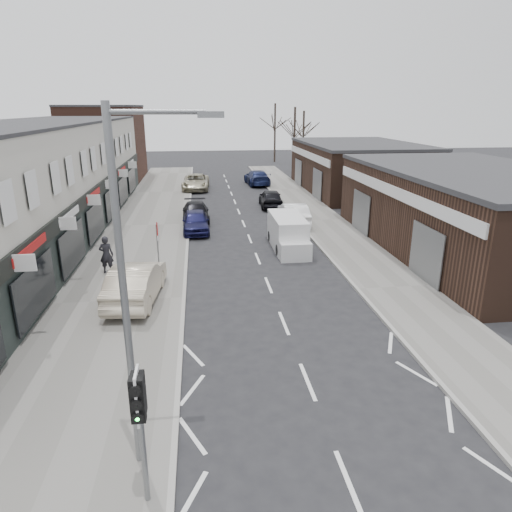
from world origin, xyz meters
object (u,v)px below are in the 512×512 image
object	(u,v)px
sedan_on_pavement	(136,282)
parked_car_right_c	(257,177)
parked_car_right_b	(271,198)
parked_car_left_b	(196,212)
traffic_light	(139,408)
parked_car_left_a	(196,221)
pedestrian	(106,255)
warning_sign	(158,233)
street_lamp	(131,280)
parked_car_right_a	(293,214)
white_van	(288,234)
parked_car_left_c	(196,182)

from	to	relation	value
sedan_on_pavement	parked_car_right_c	bearing A→B (deg)	-100.64
parked_car_right_b	parked_car_left_b	bearing A→B (deg)	37.30
traffic_light	parked_car_left_a	size ratio (longest dim) A/B	0.72
pedestrian	traffic_light	bearing A→B (deg)	108.60
warning_sign	parked_car_left_a	distance (m)	8.41
pedestrian	street_lamp	bearing A→B (deg)	109.25
parked_car_left_a	parked_car_right_a	size ratio (longest dim) A/B	0.91
pedestrian	parked_car_right_b	xyz separation A→B (m)	(10.56, 15.05, -0.32)
pedestrian	sedan_on_pavement	bearing A→B (deg)	122.62
parked_car_left_a	parked_car_right_c	xyz separation A→B (m)	(6.54, 18.88, 0.06)
white_van	pedestrian	world-z (taller)	pedestrian
parked_car_left_c	parked_car_right_c	size ratio (longest dim) A/B	1.03
warning_sign	parked_car_left_c	xyz separation A→B (m)	(1.76, 24.62, -1.43)
traffic_light	parked_car_right_a	bearing A→B (deg)	71.28
pedestrian	parked_car_right_b	size ratio (longest dim) A/B	0.43
parked_car_right_b	parked_car_left_c	bearing A→B (deg)	-53.05
parked_car_left_b	parked_car_right_a	size ratio (longest dim) A/B	0.99
warning_sign	parked_car_left_c	distance (m)	24.72
street_lamp	parked_car_left_b	world-z (taller)	street_lamp
pedestrian	parked_car_left_b	bearing A→B (deg)	-106.45
parked_car_left_a	parked_car_right_c	world-z (taller)	parked_car_right_c
sedan_on_pavement	parked_car_right_c	size ratio (longest dim) A/B	0.92
white_van	parked_car_right_c	world-z (taller)	white_van
traffic_light	parked_car_left_c	bearing A→B (deg)	88.52
white_van	warning_sign	bearing A→B (deg)	-152.86
traffic_light	street_lamp	world-z (taller)	street_lamp
warning_sign	sedan_on_pavement	size ratio (longest dim) A/B	0.54
white_van	sedan_on_pavement	world-z (taller)	white_van
parked_car_right_b	sedan_on_pavement	bearing A→B (deg)	68.04
traffic_light	street_lamp	xyz separation A→B (m)	(-0.13, 1.22, 2.20)
street_lamp	parked_car_left_a	world-z (taller)	street_lamp
white_van	pedestrian	bearing A→B (deg)	-161.16
street_lamp	parked_car_right_a	size ratio (longest dim) A/B	1.70
street_lamp	parked_car_left_a	size ratio (longest dim) A/B	1.87
traffic_light	parked_car_right_b	xyz separation A→B (m)	(7.21, 29.41, -1.67)
white_van	parked_car_right_b	xyz separation A→B (m)	(0.81, 11.73, -0.16)
parked_car_left_c	parked_car_right_b	bearing A→B (deg)	-52.88
warning_sign	parked_car_left_a	world-z (taller)	warning_sign
traffic_light	parked_car_right_a	world-z (taller)	traffic_light
pedestrian	parked_car_right_a	size ratio (longest dim) A/B	0.40
street_lamp	sedan_on_pavement	distance (m)	10.28
parked_car_left_a	parked_car_left_b	world-z (taller)	parked_car_left_a
warning_sign	white_van	size ratio (longest dim) A/B	0.54
warning_sign	parked_car_right_b	world-z (taller)	warning_sign
parked_car_left_a	warning_sign	bearing A→B (deg)	-103.70
pedestrian	parked_car_left_a	size ratio (longest dim) A/B	0.44
parked_car_right_c	parked_car_right_b	bearing A→B (deg)	84.97
parked_car_left_b	parked_car_right_b	bearing A→B (deg)	32.85
parked_car_left_b	pedestrian	bearing A→B (deg)	-113.38
parked_car_left_c	warning_sign	bearing A→B (deg)	-90.92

